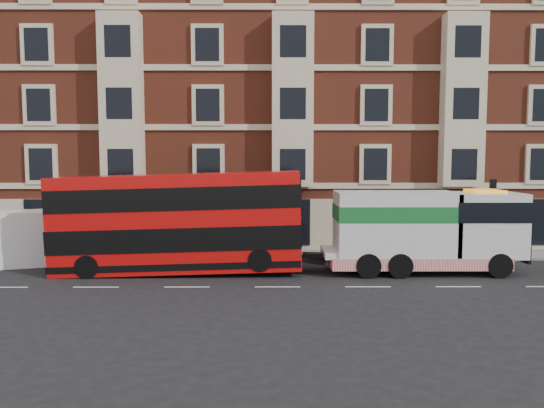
{
  "coord_description": "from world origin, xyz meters",
  "views": [
    {
      "loc": [
        -0.36,
        -22.94,
        5.69
      ],
      "look_at": [
        -0.22,
        4.0,
        3.33
      ],
      "focal_mm": 35.0,
      "sensor_mm": 36.0,
      "label": 1
    }
  ],
  "objects": [
    {
      "name": "box_van",
      "position": [
        -13.26,
        4.97,
        1.42
      ],
      "size": [
        5.94,
        3.83,
        2.87
      ],
      "rotation": [
        0.0,
        0.0,
        0.32
      ],
      "color": "white",
      "rests_on": "ground"
    },
    {
      "name": "pedestrian",
      "position": [
        -7.56,
        7.32,
        0.98
      ],
      "size": [
        0.72,
        0.67,
        1.66
      ],
      "primitive_type": "imported",
      "rotation": [
        0.0,
        0.0,
        -0.6
      ],
      "color": "#191831",
      "rests_on": "sidewalk"
    },
    {
      "name": "sidewalk",
      "position": [
        0.0,
        7.5,
        0.07
      ],
      "size": [
        90.0,
        3.0,
        0.15
      ],
      "primitive_type": "cube",
      "color": "slate",
      "rests_on": "ground"
    },
    {
      "name": "tow_truck",
      "position": [
        7.18,
        2.96,
        2.14
      ],
      "size": [
        9.66,
        2.86,
        4.03
      ],
      "color": "silver",
      "rests_on": "ground"
    },
    {
      "name": "lamp_post_east",
      "position": [
        12.0,
        6.2,
        2.68
      ],
      "size": [
        0.35,
        0.15,
        4.35
      ],
      "color": "black",
      "rests_on": "sidewalk"
    },
    {
      "name": "victorian_terrace",
      "position": [
        0.5,
        15.0,
        10.07
      ],
      "size": [
        45.0,
        12.0,
        20.4
      ],
      "color": "brown",
      "rests_on": "ground"
    },
    {
      "name": "double_decker_bus",
      "position": [
        -4.89,
        2.96,
        2.59
      ],
      "size": [
        12.06,
        2.77,
        4.89
      ],
      "color": "red",
      "rests_on": "ground"
    },
    {
      "name": "ground",
      "position": [
        0.0,
        0.0,
        0.0
      ],
      "size": [
        120.0,
        120.0,
        0.0
      ],
      "primitive_type": "plane",
      "color": "black",
      "rests_on": "ground"
    },
    {
      "name": "lamp_post_west",
      "position": [
        -6.0,
        6.2,
        2.68
      ],
      "size": [
        0.35,
        0.15,
        4.35
      ],
      "color": "black",
      "rests_on": "sidewalk"
    }
  ]
}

